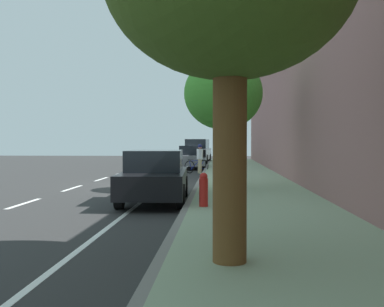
{
  "coord_description": "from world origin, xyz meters",
  "views": [
    {
      "loc": [
        2.71,
        -18.14,
        1.76
      ],
      "look_at": [
        1.18,
        6.83,
        1.12
      ],
      "focal_mm": 41.74,
      "sensor_mm": 36.0,
      "label": 1
    }
  ],
  "objects_px": {
    "parked_sedan_black_nearest": "(155,176)",
    "pedestrian_on_phone": "(238,151)",
    "street_tree_far_end": "(223,95)",
    "parked_sedan_grey_second": "(191,157)",
    "fire_hydrant": "(204,189)",
    "parked_suv_silver_mid": "(197,151)",
    "bicycle_at_curb": "(197,166)",
    "cyclist_with_backpack": "(200,156)"
  },
  "relations": [
    {
      "from": "bicycle_at_curb",
      "to": "fire_hydrant",
      "type": "bearing_deg",
      "value": -86.45
    },
    {
      "from": "parked_sedan_black_nearest",
      "to": "cyclist_with_backpack",
      "type": "height_order",
      "value": "cyclist_with_backpack"
    },
    {
      "from": "street_tree_far_end",
      "to": "parked_sedan_grey_second",
      "type": "bearing_deg",
      "value": 98.48
    },
    {
      "from": "parked_sedan_black_nearest",
      "to": "pedestrian_on_phone",
      "type": "xyz_separation_m",
      "value": [
        3.26,
        20.36,
        0.35
      ]
    },
    {
      "from": "parked_sedan_black_nearest",
      "to": "parked_sedan_grey_second",
      "type": "height_order",
      "value": "same"
    },
    {
      "from": "parked_sedan_grey_second",
      "to": "cyclist_with_backpack",
      "type": "height_order",
      "value": "cyclist_with_backpack"
    },
    {
      "from": "cyclist_with_backpack",
      "to": "pedestrian_on_phone",
      "type": "height_order",
      "value": "pedestrian_on_phone"
    },
    {
      "from": "bicycle_at_curb",
      "to": "pedestrian_on_phone",
      "type": "relative_size",
      "value": 0.81
    },
    {
      "from": "parked_sedan_grey_second",
      "to": "bicycle_at_curb",
      "type": "relative_size",
      "value": 3.34
    },
    {
      "from": "parked_sedan_grey_second",
      "to": "pedestrian_on_phone",
      "type": "relative_size",
      "value": 2.7
    },
    {
      "from": "parked_sedan_grey_second",
      "to": "bicycle_at_curb",
      "type": "height_order",
      "value": "parked_sedan_grey_second"
    },
    {
      "from": "parked_suv_silver_mid",
      "to": "fire_hydrant",
      "type": "height_order",
      "value": "parked_suv_silver_mid"
    },
    {
      "from": "fire_hydrant",
      "to": "parked_sedan_black_nearest",
      "type": "bearing_deg",
      "value": 127.49
    },
    {
      "from": "bicycle_at_curb",
      "to": "pedestrian_on_phone",
      "type": "xyz_separation_m",
      "value": [
        2.66,
        7.88,
        0.72
      ]
    },
    {
      "from": "cyclist_with_backpack",
      "to": "street_tree_far_end",
      "type": "height_order",
      "value": "street_tree_far_end"
    },
    {
      "from": "parked_sedan_grey_second",
      "to": "cyclist_with_backpack",
      "type": "bearing_deg",
      "value": -79.81
    },
    {
      "from": "cyclist_with_backpack",
      "to": "fire_hydrant",
      "type": "height_order",
      "value": "cyclist_with_backpack"
    },
    {
      "from": "cyclist_with_backpack",
      "to": "pedestrian_on_phone",
      "type": "distance_m",
      "value": 8.67
    },
    {
      "from": "parked_suv_silver_mid",
      "to": "cyclist_with_backpack",
      "type": "height_order",
      "value": "parked_suv_silver_mid"
    },
    {
      "from": "parked_sedan_black_nearest",
      "to": "pedestrian_on_phone",
      "type": "bearing_deg",
      "value": 80.91
    },
    {
      "from": "bicycle_at_curb",
      "to": "fire_hydrant",
      "type": "distance_m",
      "value": 14.45
    },
    {
      "from": "parked_suv_silver_mid",
      "to": "fire_hydrant",
      "type": "bearing_deg",
      "value": -86.87
    },
    {
      "from": "parked_sedan_black_nearest",
      "to": "fire_hydrant",
      "type": "distance_m",
      "value": 2.46
    },
    {
      "from": "street_tree_far_end",
      "to": "fire_hydrant",
      "type": "bearing_deg",
      "value": -95.89
    },
    {
      "from": "parked_sedan_black_nearest",
      "to": "cyclist_with_backpack",
      "type": "bearing_deg",
      "value": 86.1
    },
    {
      "from": "parked_sedan_grey_second",
      "to": "fire_hydrant",
      "type": "xyz_separation_m",
      "value": [
        1.44,
        -18.29,
        -0.16
      ]
    },
    {
      "from": "parked_sedan_black_nearest",
      "to": "street_tree_far_end",
      "type": "relative_size",
      "value": 0.96
    },
    {
      "from": "bicycle_at_curb",
      "to": "cyclist_with_backpack",
      "type": "distance_m",
      "value": 0.79
    },
    {
      "from": "parked_sedan_black_nearest",
      "to": "street_tree_far_end",
      "type": "height_order",
      "value": "street_tree_far_end"
    },
    {
      "from": "parked_sedan_grey_second",
      "to": "cyclist_with_backpack",
      "type": "relative_size",
      "value": 2.71
    },
    {
      "from": "parked_sedan_grey_second",
      "to": "parked_suv_silver_mid",
      "type": "bearing_deg",
      "value": 89.76
    },
    {
      "from": "parked_suv_silver_mid",
      "to": "fire_hydrant",
      "type": "distance_m",
      "value": 25.87
    },
    {
      "from": "parked_sedan_grey_second",
      "to": "street_tree_far_end",
      "type": "height_order",
      "value": "street_tree_far_end"
    },
    {
      "from": "parked_suv_silver_mid",
      "to": "pedestrian_on_phone",
      "type": "relative_size",
      "value": 2.91
    },
    {
      "from": "parked_sedan_black_nearest",
      "to": "cyclist_with_backpack",
      "type": "distance_m",
      "value": 12.07
    },
    {
      "from": "bicycle_at_curb",
      "to": "street_tree_far_end",
      "type": "height_order",
      "value": "street_tree_far_end"
    },
    {
      "from": "pedestrian_on_phone",
      "to": "fire_hydrant",
      "type": "distance_m",
      "value": 22.38
    },
    {
      "from": "parked_sedan_black_nearest",
      "to": "parked_sedan_grey_second",
      "type": "xyz_separation_m",
      "value": [
        0.05,
        16.34,
        0.0
      ]
    },
    {
      "from": "bicycle_at_curb",
      "to": "fire_hydrant",
      "type": "xyz_separation_m",
      "value": [
        0.9,
        -14.42,
        0.21
      ]
    },
    {
      "from": "parked_sedan_black_nearest",
      "to": "parked_sedan_grey_second",
      "type": "bearing_deg",
      "value": 89.83
    },
    {
      "from": "bicycle_at_curb",
      "to": "cyclist_with_backpack",
      "type": "bearing_deg",
      "value": -62.94
    },
    {
      "from": "parked_suv_silver_mid",
      "to": "bicycle_at_curb",
      "type": "height_order",
      "value": "parked_suv_silver_mid"
    }
  ]
}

